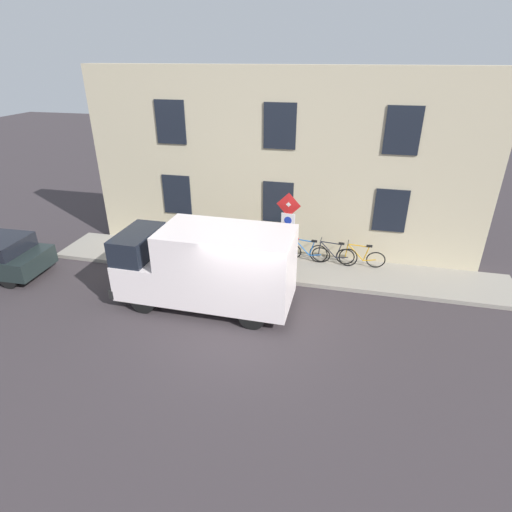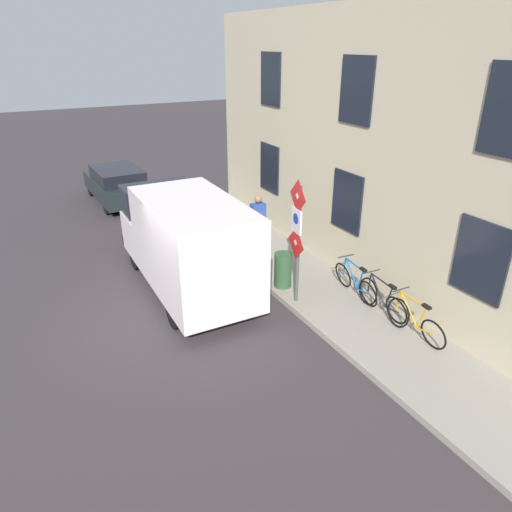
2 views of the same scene
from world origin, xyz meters
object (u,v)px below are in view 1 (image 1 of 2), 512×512
Objects in this scene: pedestrian at (207,237)px; litter_bin at (265,262)px; bicycle_black at (333,254)px; bicycle_blue at (306,252)px; sign_post_stacked at (288,228)px; bicycle_orange at (360,257)px; delivery_van at (208,266)px.

pedestrian reaches higher than litter_bin.
bicycle_black is 0.95m from bicycle_blue.
bicycle_orange is at bearing -59.52° from sign_post_stacked.
bicycle_orange is 3.42m from litter_bin.
sign_post_stacked is 3.15m from bicycle_orange.
bicycle_blue is (1.42, -0.50, -1.45)m from sign_post_stacked.
bicycle_black is 1.00× the size of bicycle_blue.
sign_post_stacked reaches higher than litter_bin.
pedestrian is at bearing 77.34° from litter_bin.
sign_post_stacked reaches higher than bicycle_black.
delivery_van is 5.95× the size of litter_bin.
litter_bin reaches higher than bicycle_blue.
bicycle_orange is (1.42, -2.41, -1.45)m from sign_post_stacked.
litter_bin is at bearing 32.75° from bicycle_black.
delivery_van is at bearing 57.02° from bicycle_blue.
sign_post_stacked is 1.68× the size of bicycle_black.
sign_post_stacked is 0.54× the size of delivery_van.
delivery_van reaches higher than pedestrian.
bicycle_black is (3.32, -3.51, -0.82)m from delivery_van.
pedestrian is at bearing 17.13° from bicycle_blue.
bicycle_black is (1.42, -1.46, -1.45)m from sign_post_stacked.
bicycle_blue is at bearing -126.90° from delivery_van.
bicycle_orange is at bearing -172.39° from pedestrian.
sign_post_stacked reaches higher than bicycle_orange.
delivery_van reaches higher than bicycle_black.
bicycle_orange is at bearing -68.24° from litter_bin.
sign_post_stacked is at bearing 75.03° from bicycle_blue.
pedestrian is (-0.77, 3.49, 0.56)m from bicycle_blue.
pedestrian is (0.64, 2.98, -0.89)m from sign_post_stacked.
sign_post_stacked is at bearing 167.27° from pedestrian.
pedestrian is (-0.77, 5.39, 0.56)m from bicycle_orange.
delivery_van is at bearing 148.00° from litter_bin.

